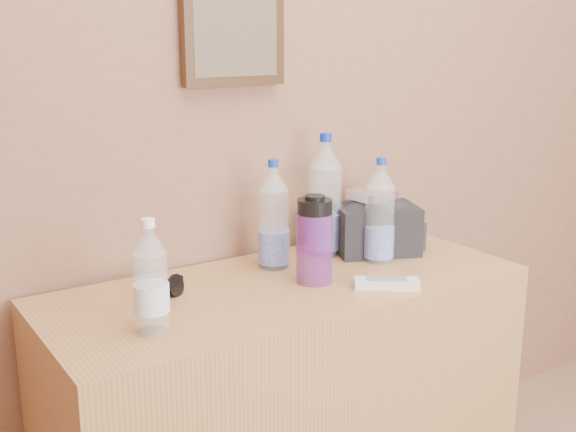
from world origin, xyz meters
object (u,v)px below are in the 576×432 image
object	(u,v)px
dresser	(286,418)
nalgene_bottle	(314,240)
toiletry_bag	(376,226)
pet_small	(151,283)
sunglasses	(162,292)
ac_remote	(387,283)
foil_packet	(372,194)
pet_large_d	(380,216)
pet_large_b	(274,220)
pet_large_c	(325,201)

from	to	relation	value
dresser	nalgene_bottle	bearing A→B (deg)	-27.60
toiletry_bag	pet_small	bearing A→B (deg)	-144.57
dresser	sunglasses	world-z (taller)	sunglasses
dresser	ac_remote	world-z (taller)	ac_remote
foil_packet	nalgene_bottle	bearing A→B (deg)	-156.10
pet_large_d	nalgene_bottle	xyz separation A→B (m)	(-0.25, -0.04, -0.02)
pet_large_b	nalgene_bottle	world-z (taller)	pet_large_b
sunglasses	ac_remote	bearing A→B (deg)	-53.97
dresser	ac_remote	xyz separation A→B (m)	(0.19, -0.17, 0.40)
pet_large_b	pet_large_c	xyz separation A→B (m)	(0.19, 0.03, 0.02)
dresser	pet_large_b	bearing A→B (deg)	71.90
dresser	pet_large_b	distance (m)	0.54
nalgene_bottle	foil_packet	distance (m)	0.33
pet_large_b	toiletry_bag	world-z (taller)	pet_large_b
pet_large_b	dresser	bearing A→B (deg)	-108.10
pet_large_d	sunglasses	xyz separation A→B (m)	(-0.64, 0.06, -0.11)
foil_packet	sunglasses	bearing A→B (deg)	-177.13
dresser	pet_large_c	world-z (taller)	pet_large_c
pet_small	nalgene_bottle	xyz separation A→B (m)	(0.48, 0.07, 0.00)
pet_large_c	sunglasses	distance (m)	0.58
sunglasses	pet_large_d	bearing A→B (deg)	-34.21
pet_large_d	foil_packet	distance (m)	0.11
pet_large_c	pet_large_d	bearing A→B (deg)	-59.66
pet_large_d	toiletry_bag	xyz separation A→B (m)	(0.05, 0.07, -0.05)
sunglasses	nalgene_bottle	bearing A→B (deg)	-43.60
ac_remote	foil_packet	bearing A→B (deg)	92.93
dresser	nalgene_bottle	xyz separation A→B (m)	(0.06, -0.03, 0.51)
toiletry_bag	foil_packet	world-z (taller)	foil_packet
pet_small	dresser	bearing A→B (deg)	14.29
pet_large_b	sunglasses	size ratio (longest dim) A/B	1.97
pet_large_b	toiletry_bag	size ratio (longest dim) A/B	1.29
dresser	sunglasses	size ratio (longest dim) A/B	8.24
dresser	sunglasses	distance (m)	0.53
pet_small	foil_packet	world-z (taller)	pet_small
pet_small	pet_large_c	bearing A→B (deg)	21.81
pet_small	ac_remote	size ratio (longest dim) A/B	1.54
pet_small	toiletry_bag	xyz separation A→B (m)	(0.78, 0.19, -0.03)
sunglasses	dresser	bearing A→B (deg)	-40.67
pet_small	ac_remote	xyz separation A→B (m)	(0.61, -0.07, -0.10)
sunglasses	foil_packet	xyz separation A→B (m)	(0.68, 0.03, 0.15)
dresser	pet_small	size ratio (longest dim) A/B	4.97
pet_large_b	pet_large_c	distance (m)	0.19
toiletry_bag	dresser	bearing A→B (deg)	-145.37
pet_small	pet_large_b	bearing A→B (deg)	27.06
dresser	pet_large_b	world-z (taller)	pet_large_b
pet_large_d	nalgene_bottle	size ratio (longest dim) A/B	1.29
dresser	toiletry_bag	xyz separation A→B (m)	(0.37, 0.08, 0.47)
nalgene_bottle	foil_packet	size ratio (longest dim) A/B	1.94
pet_large_b	pet_large_d	distance (m)	0.30
pet_small	sunglasses	size ratio (longest dim) A/B	1.66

